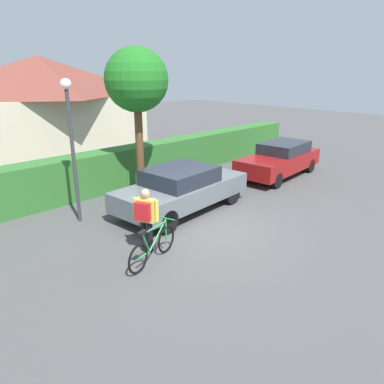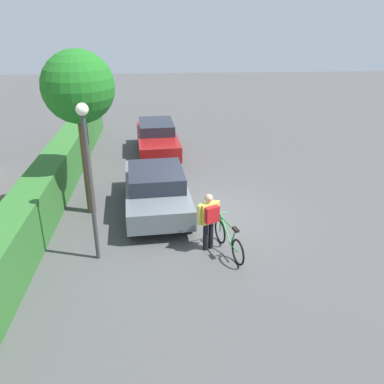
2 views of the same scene
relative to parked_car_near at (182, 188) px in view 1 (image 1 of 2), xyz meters
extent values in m
plane|color=#494949|center=(-0.50, -1.49, -0.72)|extent=(60.00, 60.00, 0.00)
cube|color=#2E692B|center=(-0.50, 3.32, -0.01)|extent=(20.47, 0.90, 1.41)
cube|color=beige|center=(-0.04, 9.07, 0.76)|extent=(7.85, 4.96, 2.95)
pyramid|color=brown|center=(-0.04, 9.07, 3.08)|extent=(8.25, 5.21, 1.70)
cube|color=slate|center=(0.02, 0.00, -0.11)|extent=(4.42, 2.16, 0.57)
cube|color=#1E232D|center=(-0.07, -0.01, 0.41)|extent=(2.11, 1.76, 0.46)
cylinder|color=black|center=(1.41, 0.94, -0.39)|extent=(0.66, 0.23, 0.64)
cylinder|color=black|center=(1.54, -0.71, -0.39)|extent=(0.66, 0.23, 0.64)
cylinder|color=black|center=(-1.50, 0.71, -0.39)|extent=(0.66, 0.23, 0.64)
cylinder|color=black|center=(-1.37, -0.93, -0.39)|extent=(0.66, 0.23, 0.64)
cube|color=maroon|center=(5.29, 0.00, -0.12)|extent=(4.28, 1.93, 0.62)
cube|color=#1E232D|center=(5.67, 0.03, 0.40)|extent=(2.14, 1.57, 0.42)
cylinder|color=black|center=(6.65, 0.82, -0.43)|extent=(0.59, 0.22, 0.57)
cylinder|color=black|center=(6.76, -0.60, -0.43)|extent=(0.59, 0.22, 0.57)
cylinder|color=black|center=(3.82, 0.60, -0.43)|extent=(0.59, 0.22, 0.57)
cylinder|color=black|center=(3.93, -0.82, -0.43)|extent=(0.59, 0.22, 0.57)
torus|color=black|center=(-2.09, -1.69, -0.39)|extent=(0.65, 0.23, 0.66)
torus|color=black|center=(-3.13, -1.99, -0.39)|extent=(0.65, 0.23, 0.66)
cylinder|color=#268C3F|center=(-2.41, -1.79, -0.14)|extent=(0.67, 0.22, 0.55)
cylinder|color=#268C3F|center=(-2.84, -1.91, -0.14)|extent=(0.26, 0.11, 0.53)
cylinder|color=#268C3F|center=(-2.55, -1.82, 0.09)|extent=(0.83, 0.27, 0.06)
cylinder|color=#268C3F|center=(-2.93, -1.93, -0.39)|extent=(0.40, 0.15, 0.05)
cylinder|color=#268C3F|center=(-2.09, -1.69, -0.13)|extent=(0.04, 0.04, 0.50)
cube|color=black|center=(-2.95, -1.94, 0.15)|extent=(0.24, 0.16, 0.06)
cylinder|color=#268C3F|center=(-2.09, -1.69, 0.15)|extent=(0.16, 0.49, 0.03)
cylinder|color=black|center=(-2.42, -1.27, -0.33)|extent=(0.13, 0.13, 0.77)
cylinder|color=black|center=(-2.35, -1.42, -0.33)|extent=(0.13, 0.13, 0.77)
cube|color=#D8CC4C|center=(-2.38, -1.34, 0.33)|extent=(0.37, 0.49, 0.55)
sphere|color=tan|center=(-2.38, -1.34, 0.74)|extent=(0.21, 0.21, 0.21)
cylinder|color=#D8CC4C|center=(-2.50, -1.10, 0.34)|extent=(0.09, 0.09, 0.52)
cylinder|color=#D8CC4C|center=(-2.26, -1.59, 0.34)|extent=(0.09, 0.09, 0.52)
cube|color=red|center=(-2.53, -1.41, 0.36)|extent=(0.30, 0.39, 0.41)
cylinder|color=#38383D|center=(-2.62, 1.45, 1.10)|extent=(0.10, 0.10, 3.64)
sphere|color=#F2EDCC|center=(-2.62, 1.45, 3.04)|extent=(0.28, 0.28, 0.28)
cylinder|color=brown|center=(-0.01, 2.00, 0.88)|extent=(0.25, 0.25, 3.19)
sphere|color=#1E6C1F|center=(-0.01, 2.00, 3.07)|extent=(1.99, 1.99, 1.99)
camera|label=1|loc=(-7.14, -7.66, 3.43)|focal=34.33mm
camera|label=2|loc=(-11.46, -0.28, 5.01)|focal=38.24mm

